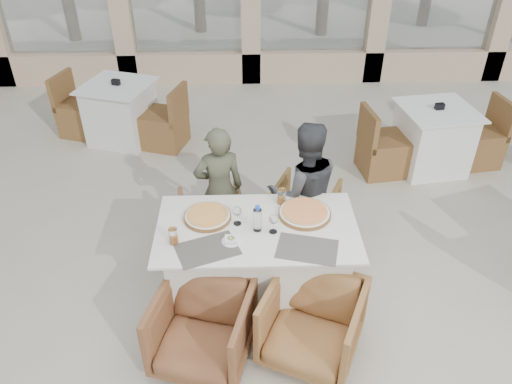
{
  "coord_description": "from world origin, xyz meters",
  "views": [
    {
      "loc": [
        -0.16,
        -3.15,
        3.26
      ],
      "look_at": [
        -0.06,
        0.22,
        0.9
      ],
      "focal_mm": 35.0,
      "sensor_mm": 36.0,
      "label": 1
    }
  ],
  "objects_px": {
    "armchair_far_left": "(213,221)",
    "diner_right": "(304,192)",
    "pizza_right": "(305,212)",
    "wine_glass_centre": "(237,215)",
    "armchair_far_right": "(305,208)",
    "dining_table": "(257,263)",
    "beer_glass_left": "(173,236)",
    "armchair_near_left": "(203,329)",
    "pizza_left": "(208,216)",
    "bg_table_a": "(121,113)",
    "water_bottle": "(257,218)",
    "armchair_near_right": "(312,323)",
    "wine_glass_near": "(273,223)",
    "beer_glass_right": "(281,196)",
    "bg_table_b": "(432,139)",
    "olive_dish": "(231,239)",
    "diner_left": "(219,189)"
  },
  "relations": [
    {
      "from": "armchair_far_left",
      "to": "diner_right",
      "type": "height_order",
      "value": "diner_right"
    },
    {
      "from": "pizza_right",
      "to": "wine_glass_centre",
      "type": "bearing_deg",
      "value": -169.9
    },
    {
      "from": "armchair_far_right",
      "to": "dining_table",
      "type": "bearing_deg",
      "value": 85.03
    },
    {
      "from": "wine_glass_centre",
      "to": "beer_glass_left",
      "type": "bearing_deg",
      "value": -155.52
    },
    {
      "from": "armchair_near_left",
      "to": "dining_table",
      "type": "bearing_deg",
      "value": 71.44
    },
    {
      "from": "dining_table",
      "to": "pizza_left",
      "type": "bearing_deg",
      "value": 162.49
    },
    {
      "from": "pizza_left",
      "to": "armchair_far_right",
      "type": "bearing_deg",
      "value": 40.74
    },
    {
      "from": "pizza_right",
      "to": "bg_table_a",
      "type": "xyz_separation_m",
      "value": [
        -2.08,
        2.76,
        -0.41
      ]
    },
    {
      "from": "water_bottle",
      "to": "armchair_near_right",
      "type": "height_order",
      "value": "water_bottle"
    },
    {
      "from": "armchair_near_right",
      "to": "armchair_far_right",
      "type": "bearing_deg",
      "value": 110.09
    },
    {
      "from": "bg_table_a",
      "to": "wine_glass_near",
      "type": "bearing_deg",
      "value": -40.89
    },
    {
      "from": "water_bottle",
      "to": "bg_table_a",
      "type": "relative_size",
      "value": 0.14
    },
    {
      "from": "beer_glass_left",
      "to": "armchair_near_left",
      "type": "xyz_separation_m",
      "value": [
        0.21,
        -0.45,
        -0.52
      ]
    },
    {
      "from": "beer_glass_right",
      "to": "armchair_far_left",
      "type": "relative_size",
      "value": 0.23
    },
    {
      "from": "beer_glass_left",
      "to": "water_bottle",
      "type": "bearing_deg",
      "value": 12.24
    },
    {
      "from": "bg_table_b",
      "to": "water_bottle",
      "type": "bearing_deg",
      "value": -143.77
    },
    {
      "from": "beer_glass_left",
      "to": "bg_table_b",
      "type": "bearing_deg",
      "value": 38.93
    },
    {
      "from": "wine_glass_centre",
      "to": "bg_table_a",
      "type": "bearing_deg",
      "value": 118.18
    },
    {
      "from": "water_bottle",
      "to": "diner_right",
      "type": "distance_m",
      "value": 0.79
    },
    {
      "from": "armchair_far_left",
      "to": "armchair_far_right",
      "type": "distance_m",
      "value": 0.93
    },
    {
      "from": "pizza_right",
      "to": "wine_glass_centre",
      "type": "xyz_separation_m",
      "value": [
        -0.55,
        -0.1,
        0.06
      ]
    },
    {
      "from": "olive_dish",
      "to": "armchair_near_left",
      "type": "bearing_deg",
      "value": -115.92
    },
    {
      "from": "olive_dish",
      "to": "bg_table_b",
      "type": "bearing_deg",
      "value": 43.71
    },
    {
      "from": "bg_table_b",
      "to": "beer_glass_left",
      "type": "bearing_deg",
      "value": -149.35
    },
    {
      "from": "armchair_near_left",
      "to": "armchair_near_right",
      "type": "bearing_deg",
      "value": 17.68
    },
    {
      "from": "pizza_right",
      "to": "diner_left",
      "type": "distance_m",
      "value": 0.95
    },
    {
      "from": "beer_glass_right",
      "to": "bg_table_b",
      "type": "relative_size",
      "value": 0.08
    },
    {
      "from": "armchair_near_right",
      "to": "diner_left",
      "type": "bearing_deg",
      "value": 142.91
    },
    {
      "from": "armchair_near_left",
      "to": "armchair_far_right",
      "type": "bearing_deg",
      "value": 74.26
    },
    {
      "from": "water_bottle",
      "to": "bg_table_b",
      "type": "xyz_separation_m",
      "value": [
        2.15,
        2.12,
        -0.5
      ]
    },
    {
      "from": "water_bottle",
      "to": "wine_glass_centre",
      "type": "xyz_separation_m",
      "value": [
        -0.16,
        0.08,
        -0.02
      ]
    },
    {
      "from": "pizza_right",
      "to": "armchair_near_left",
      "type": "bearing_deg",
      "value": -136.67
    },
    {
      "from": "pizza_left",
      "to": "armchair_near_right",
      "type": "distance_m",
      "value": 1.17
    },
    {
      "from": "diner_right",
      "to": "beer_glass_right",
      "type": "bearing_deg",
      "value": 43.51
    },
    {
      "from": "armchair_far_left",
      "to": "armchair_near_right",
      "type": "height_order",
      "value": "armchair_near_right"
    },
    {
      "from": "wine_glass_near",
      "to": "armchair_far_left",
      "type": "relative_size",
      "value": 0.3
    },
    {
      "from": "pizza_right",
      "to": "beer_glass_right",
      "type": "height_order",
      "value": "beer_glass_right"
    },
    {
      "from": "pizza_left",
      "to": "water_bottle",
      "type": "xyz_separation_m",
      "value": [
        0.4,
        -0.16,
        0.09
      ]
    },
    {
      "from": "olive_dish",
      "to": "bg_table_b",
      "type": "relative_size",
      "value": 0.07
    },
    {
      "from": "armchair_near_left",
      "to": "diner_left",
      "type": "xyz_separation_m",
      "value": [
        0.09,
        1.36,
        0.32
      ]
    },
    {
      "from": "olive_dish",
      "to": "armchair_far_right",
      "type": "height_order",
      "value": "olive_dish"
    },
    {
      "from": "water_bottle",
      "to": "armchair_far_left",
      "type": "relative_size",
      "value": 0.38
    },
    {
      "from": "armchair_far_right",
      "to": "diner_left",
      "type": "height_order",
      "value": "diner_left"
    },
    {
      "from": "diner_right",
      "to": "water_bottle",
      "type": "bearing_deg",
      "value": 48.3
    },
    {
      "from": "diner_left",
      "to": "bg_table_b",
      "type": "xyz_separation_m",
      "value": [
        2.48,
        1.35,
        -0.25
      ]
    },
    {
      "from": "wine_glass_near",
      "to": "beer_glass_left",
      "type": "relative_size",
      "value": 1.36
    },
    {
      "from": "dining_table",
      "to": "armchair_near_right",
      "type": "bearing_deg",
      "value": -56.5
    },
    {
      "from": "pizza_right",
      "to": "bg_table_a",
      "type": "relative_size",
      "value": 0.26
    },
    {
      "from": "beer_glass_right",
      "to": "armchair_far_right",
      "type": "xyz_separation_m",
      "value": [
        0.29,
        0.59,
        -0.57
      ]
    },
    {
      "from": "dining_table",
      "to": "armchair_near_right",
      "type": "distance_m",
      "value": 0.71
    }
  ]
}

